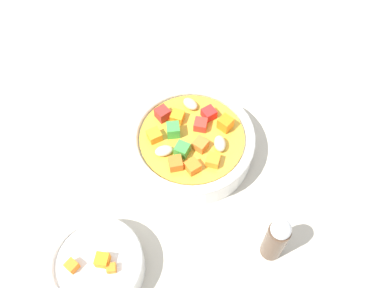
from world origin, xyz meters
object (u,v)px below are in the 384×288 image
at_px(soup_bowl_main, 192,143).
at_px(side_bowl_small, 97,265).
at_px(spoon, 268,89).
at_px(pepper_shaker, 277,239).

bearing_deg(soup_bowl_main, side_bowl_small, -158.00).
bearing_deg(spoon, soup_bowl_main, 51.62).
xyz_separation_m(soup_bowl_main, pepper_shaker, (0.00, -0.18, 0.02)).
relative_size(soup_bowl_main, spoon, 1.02).
distance_m(soup_bowl_main, side_bowl_small, 0.20).
xyz_separation_m(side_bowl_small, pepper_shaker, (0.19, -0.10, 0.02)).
bearing_deg(pepper_shaker, spoon, 51.00).
distance_m(spoon, side_bowl_small, 0.37).
xyz_separation_m(soup_bowl_main, side_bowl_small, (-0.19, -0.08, -0.00)).
bearing_deg(pepper_shaker, side_bowl_small, 152.40).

